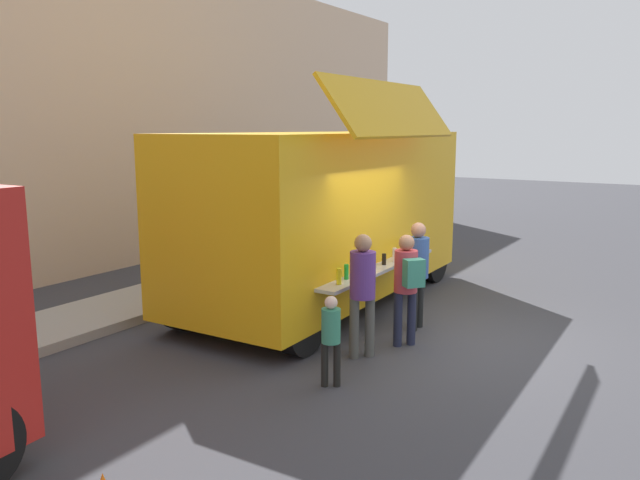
{
  "coord_description": "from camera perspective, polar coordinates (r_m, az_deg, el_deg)",
  "views": [
    {
      "loc": [
        -8.58,
        -3.25,
        3.12
      ],
      "look_at": [
        -0.04,
        2.17,
        1.3
      ],
      "focal_mm": 35.22,
      "sensor_mm": 36.0,
      "label": 1
    }
  ],
  "objects": [
    {
      "name": "ground_plane",
      "position": [
        9.69,
        11.18,
        -8.79
      ],
      "size": [
        60.0,
        60.0,
        0.0
      ],
      "primitive_type": "plane",
      "color": "#38383D"
    },
    {
      "name": "curb_strip",
      "position": [
        10.43,
        -24.28,
        -7.71
      ],
      "size": [
        28.0,
        1.6,
        0.15
      ],
      "primitive_type": "cube",
      "color": "#9E998E",
      "rests_on": "ground"
    },
    {
      "name": "food_truck_main",
      "position": [
        11.09,
        0.58,
        2.6
      ],
      "size": [
        6.4,
        3.25,
        3.83
      ],
      "rotation": [
        0.0,
        0.0,
        0.02
      ],
      "color": "gold",
      "rests_on": "ground"
    },
    {
      "name": "trash_bin",
      "position": [
        15.5,
        0.28,
        0.24
      ],
      "size": [
        0.6,
        0.6,
        0.88
      ],
      "primitive_type": "cylinder",
      "color": "#2C5D37",
      "rests_on": "ground"
    },
    {
      "name": "customer_front_ordering",
      "position": [
        9.8,
        8.8,
        -2.41
      ],
      "size": [
        0.55,
        0.34,
        1.69
      ],
      "rotation": [
        0.0,
        0.0,
        1.56
      ],
      "color": "black",
      "rests_on": "ground"
    },
    {
      "name": "customer_mid_with_backpack",
      "position": [
        9.01,
        7.89,
        -3.53
      ],
      "size": [
        0.49,
        0.52,
        1.63
      ],
      "rotation": [
        0.0,
        0.0,
        0.88
      ],
      "color": "#1E2138",
      "rests_on": "ground"
    },
    {
      "name": "customer_rear_waiting",
      "position": [
        8.5,
        3.89,
        -4.07
      ],
      "size": [
        0.35,
        0.35,
        1.72
      ],
      "rotation": [
        0.0,
        0.0,
        0.86
      ],
      "color": "#484944",
      "rests_on": "ground"
    },
    {
      "name": "child_near_queue",
      "position": [
        7.63,
        1.0,
        -8.44
      ],
      "size": [
        0.23,
        0.23,
        1.14
      ],
      "rotation": [
        0.0,
        0.0,
        0.58
      ],
      "color": "black",
      "rests_on": "ground"
    }
  ]
}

